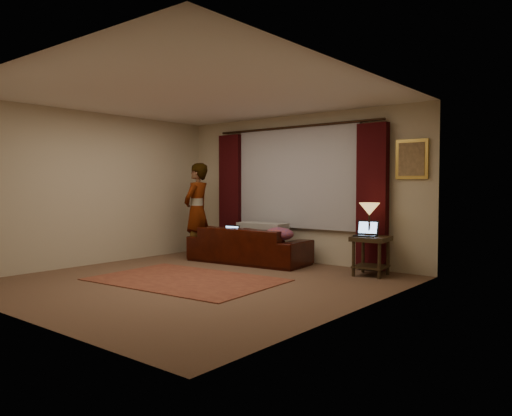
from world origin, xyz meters
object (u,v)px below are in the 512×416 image
at_px(sofa, 249,238).
at_px(end_table, 371,256).
at_px(tiffany_lamp, 369,219).
at_px(person, 197,211).
at_px(laptop_sofa, 228,232).
at_px(laptop_table, 366,229).

relative_size(sofa, end_table, 3.63).
relative_size(tiffany_lamp, person, 0.28).
distance_m(sofa, person, 1.23).
relative_size(laptop_sofa, end_table, 0.54).
bearing_deg(tiffany_lamp, laptop_table, -93.06).
distance_m(sofa, laptop_sofa, 0.37).
height_order(end_table, person, person).
height_order(tiffany_lamp, laptop_table, tiffany_lamp).
relative_size(laptop_sofa, tiffany_lamp, 0.63).
xyz_separation_m(end_table, laptop_table, (-0.07, -0.05, 0.41)).
bearing_deg(laptop_sofa, sofa, 32.44).
xyz_separation_m(laptop_sofa, end_table, (2.49, 0.43, -0.24)).
relative_size(end_table, person, 0.33).
bearing_deg(laptop_sofa, person, 166.52).
bearing_deg(end_table, tiffany_lamp, 135.10).
xyz_separation_m(sofa, tiffany_lamp, (2.16, 0.26, 0.41)).
relative_size(tiffany_lamp, laptop_table, 1.43).
bearing_deg(laptop_table, end_table, 25.62).
distance_m(laptop_sofa, tiffany_lamp, 2.50).
relative_size(laptop_sofa, person, 0.18).
bearing_deg(person, end_table, 82.65).
xyz_separation_m(laptop_sofa, tiffany_lamp, (2.43, 0.49, 0.30)).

